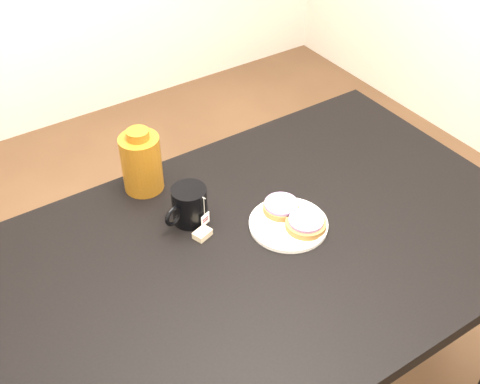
# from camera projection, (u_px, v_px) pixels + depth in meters

# --- Properties ---
(table) EXTENTS (1.40, 0.90, 0.75)m
(table) POSITION_uv_depth(u_px,v_px,m) (267.00, 265.00, 1.57)
(table) COLOR black
(table) RESTS_ON ground_plane
(plate) EXTENTS (0.21, 0.21, 0.02)m
(plate) POSITION_uv_depth(u_px,v_px,m) (288.00, 224.00, 1.56)
(plate) COLOR white
(plate) RESTS_ON table
(bagel_back) EXTENTS (0.13, 0.13, 0.03)m
(bagel_back) POSITION_uv_depth(u_px,v_px,m) (281.00, 207.00, 1.59)
(bagel_back) COLOR brown
(bagel_back) RESTS_ON plate
(bagel_front) EXTENTS (0.11, 0.11, 0.03)m
(bagel_front) POSITION_uv_depth(u_px,v_px,m) (306.00, 223.00, 1.54)
(bagel_front) COLOR brown
(bagel_front) RESTS_ON plate
(mug) EXTENTS (0.15, 0.12, 0.10)m
(mug) POSITION_uv_depth(u_px,v_px,m) (189.00, 205.00, 1.55)
(mug) COLOR black
(mug) RESTS_ON table
(teabag_pouch) EXTENTS (0.05, 0.04, 0.02)m
(teabag_pouch) POSITION_uv_depth(u_px,v_px,m) (202.00, 234.00, 1.53)
(teabag_pouch) COLOR #C6B793
(teabag_pouch) RESTS_ON table
(bagel_package) EXTENTS (0.15, 0.15, 0.19)m
(bagel_package) POSITION_uv_depth(u_px,v_px,m) (141.00, 162.00, 1.63)
(bagel_package) COLOR #67380D
(bagel_package) RESTS_ON table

